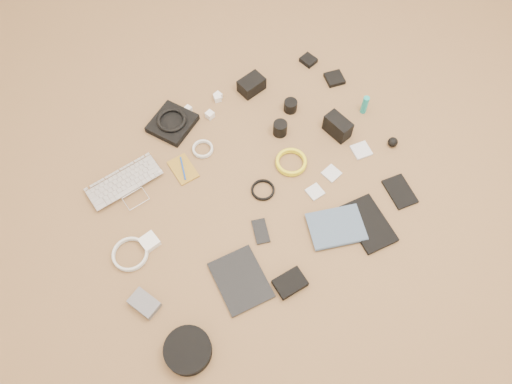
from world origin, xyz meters
TOP-DOWN VIEW (x-y plane):
  - laptop at (-0.44, 0.30)m, footprint 0.33×0.23m
  - headphone_pouch at (-0.10, 0.50)m, footprint 0.25×0.24m
  - headphones at (-0.10, 0.50)m, footprint 0.18×0.18m
  - charger_a at (0.00, 0.53)m, footprint 0.04×0.04m
  - charger_b at (0.16, 0.50)m, footprint 0.04×0.04m
  - charger_c at (0.16, 0.51)m, footprint 0.04×0.04m
  - charger_d at (0.07, 0.44)m, footprint 0.04×0.04m
  - dslr_camera at (0.33, 0.45)m, footprint 0.13×0.09m
  - lens_pouch at (0.67, 0.43)m, footprint 0.07×0.08m
  - notebook_olive at (-0.19, 0.26)m, footprint 0.10×0.15m
  - pen_blue at (-0.19, 0.26)m, footprint 0.05×0.12m
  - cable_white_a at (-0.06, 0.30)m, footprint 0.13×0.13m
  - lens_a at (0.28, 0.17)m, footprint 0.09×0.09m
  - lens_b at (0.41, 0.24)m, footprint 0.08×0.08m
  - card_reader at (0.70, 0.26)m, footprint 0.11×0.11m
  - power_brick at (-0.49, 0.04)m, footprint 0.07×0.07m
  - cable_white_b at (-0.59, 0.04)m, footprint 0.16×0.16m
  - cable_black at (0.03, -0.04)m, footprint 0.14×0.14m
  - cable_yellow at (0.22, -0.00)m, footprint 0.15×0.15m
  - flash at (0.50, 0.01)m, footprint 0.08×0.13m
  - lens_cleaner at (0.68, 0.03)m, footprint 0.03×0.03m
  - battery_charger at (-0.64, -0.18)m, footprint 0.11×0.13m
  - tablet at (-0.28, -0.32)m, footprint 0.23×0.27m
  - phone at (-0.09, -0.19)m, footprint 0.10×0.13m
  - filter_case_left at (0.21, -0.18)m, footprint 0.07×0.07m
  - filter_case_mid at (0.33, -0.15)m, footprint 0.08×0.08m
  - filter_case_right at (0.52, -0.14)m, footprint 0.10×0.10m
  - air_blower at (0.66, -0.19)m, footprint 0.06×0.06m
  - headphone_case at (-0.60, -0.43)m, footprint 0.20×0.20m
  - drive_case at (-0.13, -0.44)m, footprint 0.13×0.10m
  - paperback at (0.14, -0.44)m, footprint 0.28×0.25m
  - notebook_black_a at (0.30, -0.43)m, footprint 0.19×0.26m
  - notebook_black_b at (0.52, -0.40)m, footprint 0.13×0.17m

SIDE VIEW (x-z plane):
  - notebook_olive at x=-0.19m, z-range 0.00..0.01m
  - phone at x=-0.09m, z-range 0.00..0.01m
  - filter_case_left at x=0.21m, z-range 0.00..0.01m
  - cable_black at x=0.03m, z-range 0.00..0.01m
  - filter_case_mid at x=0.33m, z-range 0.00..0.01m
  - tablet at x=-0.28m, z-range 0.00..0.01m
  - filter_case_right at x=0.52m, z-range 0.00..0.01m
  - cable_white_a at x=-0.06m, z-range 0.00..0.01m
  - cable_white_b at x=-0.59m, z-range 0.00..0.01m
  - notebook_black_b at x=0.52m, z-range 0.00..0.01m
  - cable_yellow at x=0.22m, z-range 0.00..0.02m
  - notebook_black_a at x=0.30m, z-range 0.00..0.02m
  - card_reader at x=0.70m, z-range 0.00..0.02m
  - paperback at x=0.14m, z-range 0.00..0.02m
  - pen_blue at x=-0.19m, z-range 0.01..0.02m
  - lens_pouch at x=0.67m, z-range 0.00..0.03m
  - laptop at x=-0.44m, z-range 0.00..0.03m
  - charger_a at x=0.00m, z-range 0.00..0.03m
  - power_brick at x=-0.49m, z-range 0.00..0.03m
  - drive_case at x=-0.13m, z-range 0.00..0.03m
  - charger_c at x=0.16m, z-range 0.00..0.03m
  - charger_b at x=0.16m, z-range 0.00..0.03m
  - battery_charger at x=-0.64m, z-range 0.00..0.03m
  - charger_d at x=0.07m, z-range 0.00..0.03m
  - headphone_pouch at x=-0.10m, z-range 0.00..0.03m
  - air_blower at x=0.66m, z-range 0.00..0.05m
  - headphone_case at x=-0.60m, z-range 0.00..0.05m
  - lens_b at x=0.41m, z-range 0.00..0.06m
  - lens_a at x=0.28m, z-range 0.00..0.07m
  - dslr_camera at x=0.33m, z-range 0.00..0.07m
  - headphones at x=-0.10m, z-range 0.03..0.05m
  - flash at x=0.50m, z-range 0.00..0.10m
  - lens_cleaner at x=0.68m, z-range 0.00..0.10m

